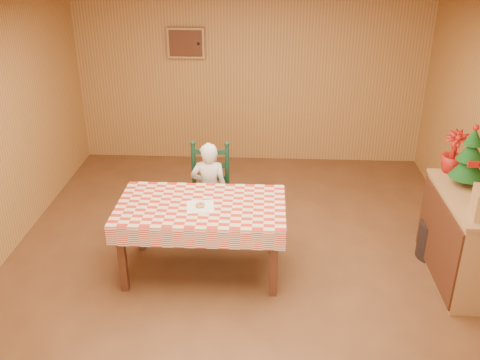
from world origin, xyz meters
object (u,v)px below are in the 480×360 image
shelf_unit (464,238)px  ladder_chair (210,192)px  storage_bin (437,240)px  christmas_tree (470,158)px  seated_child (209,190)px  dining_table (201,212)px

shelf_unit → ladder_chair: bearing=163.0°
shelf_unit → storage_bin: shelf_unit is taller
ladder_chair → christmas_tree: (2.58, -0.54, 0.71)m
christmas_tree → ladder_chair: bearing=168.3°
seated_child → christmas_tree: bearing=169.5°
storage_bin → seated_child: bearing=172.0°
shelf_unit → christmas_tree: bearing=88.0°
dining_table → christmas_tree: size_ratio=2.67×
shelf_unit → storage_bin: (-0.11, 0.38, -0.27)m
dining_table → shelf_unit: size_ratio=1.34×
dining_table → storage_bin: dining_table is taller
seated_child → storage_bin: (2.46, -0.35, -0.36)m
storage_bin → shelf_unit: bearing=-73.5°
dining_table → christmas_tree: (2.58, 0.25, 0.52)m
seated_child → christmas_tree: christmas_tree is taller
ladder_chair → shelf_unit: (2.57, -0.78, -0.04)m
ladder_chair → shelf_unit: ladder_chair is taller
dining_table → ladder_chair: 0.81m
dining_table → storage_bin: size_ratio=4.18×
shelf_unit → storage_bin: size_ratio=3.13×
ladder_chair → seated_child: seated_child is taller
ladder_chair → christmas_tree: size_ratio=1.74×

